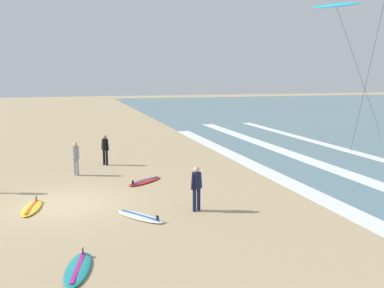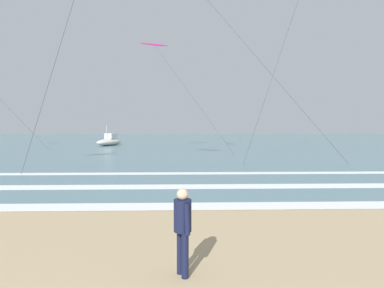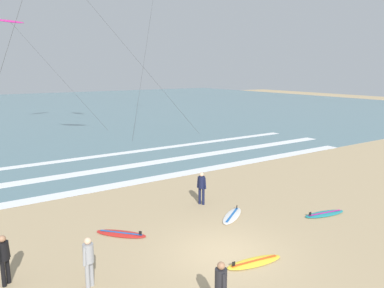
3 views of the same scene
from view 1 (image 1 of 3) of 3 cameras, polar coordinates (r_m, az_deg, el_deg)
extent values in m
plane|color=tan|center=(17.44, -16.11, -7.37)|extent=(160.00, 160.00, 0.00)
cube|color=white|center=(19.71, 13.26, -5.32)|extent=(38.51, 1.02, 0.01)
cube|color=white|center=(22.63, 19.57, -3.75)|extent=(44.48, 1.06, 0.01)
cylinder|color=black|center=(24.08, -11.23, -1.68)|extent=(0.13, 0.13, 0.82)
cylinder|color=black|center=(23.95, -10.88, -1.73)|extent=(0.13, 0.13, 0.82)
cylinder|color=black|center=(23.89, -11.10, -0.06)|extent=(0.32, 0.32, 0.58)
cylinder|color=black|center=(24.02, -11.43, -0.08)|extent=(0.16, 0.16, 0.56)
cylinder|color=black|center=(23.77, -10.77, -0.16)|extent=(0.16, 0.16, 0.56)
sphere|color=#9E7051|center=(23.84, -11.13, 0.85)|extent=(0.21, 0.21, 0.21)
cylinder|color=#141938|center=(15.88, 0.86, -7.08)|extent=(0.13, 0.13, 0.82)
cylinder|color=#141938|center=(15.75, 0.31, -7.22)|extent=(0.13, 0.13, 0.82)
cylinder|color=#141938|center=(15.64, 0.59, -4.69)|extent=(0.32, 0.32, 0.58)
cylinder|color=#141938|center=(15.76, 1.10, -4.67)|extent=(0.14, 0.16, 0.56)
cylinder|color=#141938|center=(15.52, 0.07, -4.89)|extent=(0.14, 0.16, 0.56)
sphere|color=#DBB28E|center=(15.55, 0.59, -3.31)|extent=(0.21, 0.21, 0.21)
cylinder|color=gray|center=(22.00, -14.81, -2.83)|extent=(0.13, 0.13, 0.82)
cylinder|color=gray|center=(21.84, -14.49, -2.90)|extent=(0.13, 0.13, 0.82)
cylinder|color=gray|center=(21.79, -14.72, -1.06)|extent=(0.32, 0.32, 0.58)
cylinder|color=gray|center=(21.94, -15.01, -1.07)|extent=(0.16, 0.15, 0.56)
cylinder|color=gray|center=(21.64, -14.42, -1.18)|extent=(0.16, 0.15, 0.56)
sphere|color=#DBB28E|center=(21.73, -14.76, -0.06)|extent=(0.21, 0.21, 0.21)
ellipsoid|color=red|center=(20.06, -6.09, -4.78)|extent=(1.84, 1.97, 0.09)
cube|color=#1959B2|center=(20.05, -6.09, -4.65)|extent=(1.26, 1.40, 0.01)
cube|color=black|center=(19.42, -7.61, -4.90)|extent=(0.09, 0.10, 0.16)
ellipsoid|color=yellow|center=(17.11, -19.91, -7.72)|extent=(2.17, 0.90, 0.09)
cube|color=#D84C19|center=(17.10, -19.92, -7.56)|extent=(1.78, 0.36, 0.01)
cube|color=black|center=(17.85, -19.37, -6.59)|extent=(0.12, 0.03, 0.16)
ellipsoid|color=teal|center=(11.75, -14.45, -15.24)|extent=(2.18, 0.99, 0.09)
cube|color=#BF198C|center=(11.73, -14.46, -15.02)|extent=(1.77, 0.44, 0.01)
cube|color=black|center=(12.45, -13.84, -13.18)|extent=(0.12, 0.04, 0.16)
ellipsoid|color=silver|center=(15.29, -6.69, -9.22)|extent=(2.07, 1.69, 0.09)
cube|color=#1959B2|center=(15.28, -6.70, -9.05)|extent=(1.52, 1.10, 0.01)
cube|color=black|center=(14.70, -4.45, -9.43)|extent=(0.11, 0.08, 0.16)
cylinder|color=#333333|center=(26.72, 22.74, 13.22)|extent=(5.12, 1.14, 14.17)
ellipsoid|color=#23A8C6|center=(31.82, 17.99, 16.60)|extent=(3.02, 2.55, 0.43)
cylinder|color=#333333|center=(35.46, 20.80, 8.14)|extent=(4.36, 7.59, 9.25)
camera|label=2|loc=(14.80, -21.85, 0.29)|focal=31.14mm
camera|label=3|loc=(26.65, -38.51, 10.61)|focal=35.45mm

